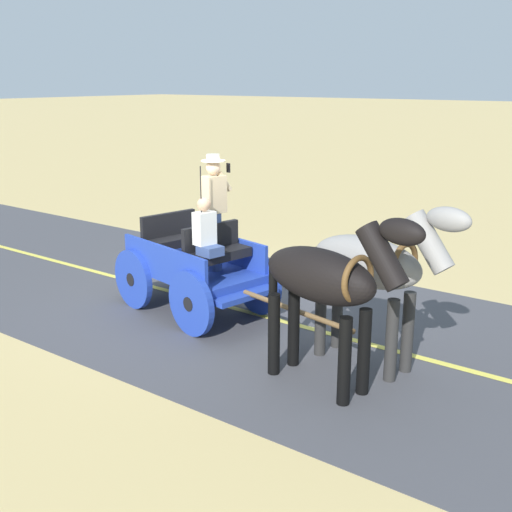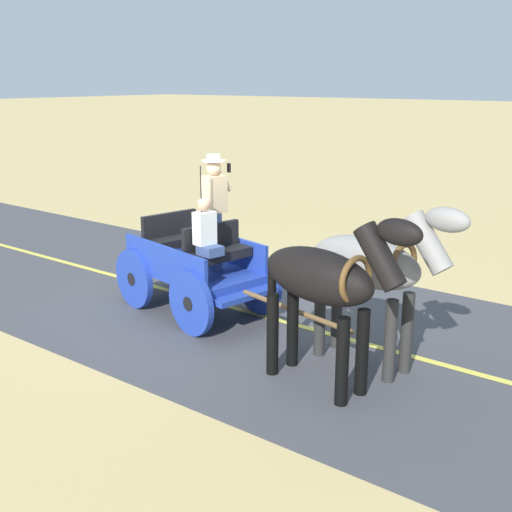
{
  "view_description": "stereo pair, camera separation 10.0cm",
  "coord_description": "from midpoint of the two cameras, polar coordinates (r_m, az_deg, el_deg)",
  "views": [
    {
      "loc": [
        7.5,
        6.41,
        3.58
      ],
      "look_at": [
        0.41,
        1.18,
        1.1
      ],
      "focal_mm": 44.53,
      "sensor_mm": 36.0,
      "label": 1
    },
    {
      "loc": [
        7.44,
        6.49,
        3.58
      ],
      "look_at": [
        0.41,
        1.18,
        1.1
      ],
      "focal_mm": 44.53,
      "sensor_mm": 36.0,
      "label": 2
    }
  ],
  "objects": [
    {
      "name": "horse_drawn_carriage",
      "position": [
        9.9,
        -5.54,
        -0.56
      ],
      "size": [
        1.86,
        4.51,
        2.5
      ],
      "color": "#1E3899",
      "rests_on": "ground"
    },
    {
      "name": "horse_near_side",
      "position": [
        7.97,
        10.14,
        -0.97
      ],
      "size": [
        0.77,
        2.15,
        2.21
      ],
      "color": "gray",
      "rests_on": "ground"
    },
    {
      "name": "road_surface",
      "position": [
        10.5,
        -4.14,
        -4.23
      ],
      "size": [
        5.61,
        160.0,
        0.01
      ],
      "primitive_type": "cube",
      "color": "#424247",
      "rests_on": "ground"
    },
    {
      "name": "road_centre_stripe",
      "position": [
        10.5,
        -4.14,
        -4.21
      ],
      "size": [
        0.12,
        160.0,
        0.0
      ],
      "primitive_type": "cube",
      "color": "#DBCC4C",
      "rests_on": "road_surface"
    },
    {
      "name": "horse_off_side",
      "position": [
        7.33,
        5.99,
        -2.28
      ],
      "size": [
        0.79,
        2.15,
        2.21
      ],
      "color": "black",
      "rests_on": "ground"
    },
    {
      "name": "ground_plane",
      "position": [
        10.5,
        -4.14,
        -4.25
      ],
      "size": [
        200.0,
        200.0,
        0.0
      ],
      "primitive_type": "plane",
      "color": "tan"
    },
    {
      "name": "traffic_cone",
      "position": [
        13.88,
        -5.94,
        1.75
      ],
      "size": [
        0.32,
        0.32,
        0.5
      ],
      "primitive_type": "cone",
      "color": "orange",
      "rests_on": "ground"
    }
  ]
}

